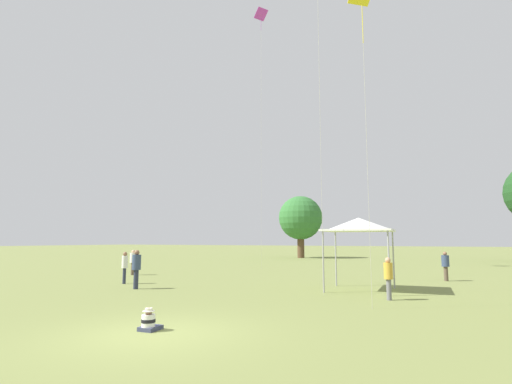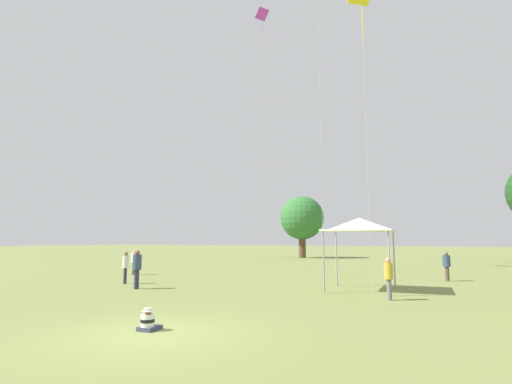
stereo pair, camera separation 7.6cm
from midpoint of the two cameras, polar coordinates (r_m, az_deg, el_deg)
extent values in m
plane|color=olive|center=(10.25, -14.31, -19.10)|extent=(300.00, 300.00, 0.00)
cube|color=#383D56|center=(10.71, -14.74, -18.27)|extent=(0.45, 0.54, 0.10)
cylinder|color=white|center=(10.60, -15.03, -17.31)|extent=(0.35, 0.35, 0.29)
cylinder|color=black|center=(10.60, -15.03, -17.31)|extent=(0.36, 0.36, 0.08)
sphere|color=brown|center=(10.56, -14.99, -16.13)|extent=(0.18, 0.18, 0.18)
cylinder|color=beige|center=(10.56, -14.99, -16.11)|extent=(0.30, 0.30, 0.01)
cylinder|color=beige|center=(10.55, -14.98, -15.91)|extent=(0.18, 0.18, 0.08)
cylinder|color=brown|center=(24.44, 25.73, -10.49)|extent=(0.24, 0.24, 0.77)
cylinder|color=#334260|center=(24.40, 25.64, -8.87)|extent=(0.43, 0.43, 0.61)
sphere|color=brown|center=(24.38, 25.59, -7.94)|extent=(0.21, 0.21, 0.21)
cylinder|color=slate|center=(15.98, 18.63, -13.09)|extent=(0.20, 0.20, 0.76)
cylinder|color=gold|center=(15.91, 18.53, -10.64)|extent=(0.37, 0.37, 0.61)
sphere|color=tan|center=(15.89, 18.48, -9.23)|extent=(0.21, 0.21, 0.21)
cylinder|color=#282D42|center=(21.82, -18.10, -11.32)|extent=(0.18, 0.18, 0.79)
cylinder|color=silver|center=(21.78, -18.03, -9.47)|extent=(0.33, 0.33, 0.62)
sphere|color=brown|center=(21.76, -17.99, -8.41)|extent=(0.21, 0.21, 0.21)
cylinder|color=brown|center=(27.11, -16.99, -10.44)|extent=(0.23, 0.23, 0.78)
cylinder|color=silver|center=(27.07, -16.94, -8.97)|extent=(0.42, 0.42, 0.62)
sphere|color=#DBAD89|center=(27.06, -16.91, -8.13)|extent=(0.21, 0.21, 0.21)
cylinder|color=#282D42|center=(19.38, -16.59, -11.87)|extent=(0.22, 0.22, 0.86)
cylinder|color=#334260|center=(19.32, -16.51, -9.60)|extent=(0.40, 0.40, 0.68)
sphere|color=brown|center=(19.30, -16.46, -8.29)|extent=(0.23, 0.23, 0.23)
cube|color=white|center=(18.54, 14.67, -5.35)|extent=(3.17, 3.17, 0.08)
cone|color=white|center=(18.54, 14.64, -4.40)|extent=(3.01, 3.01, 0.53)
cylinder|color=#99999E|center=(20.09, 11.53, -9.35)|extent=(0.07, 0.07, 2.59)
cylinder|color=#99999E|center=(19.74, 19.24, -9.15)|extent=(0.07, 0.07, 2.59)
cylinder|color=#99999E|center=(17.49, 9.77, -9.77)|extent=(0.07, 0.07, 2.59)
cylinder|color=#99999E|center=(17.08, 18.64, -9.59)|extent=(0.07, 0.07, 2.59)
cube|color=#B738C6|center=(36.94, 0.93, 24.08)|extent=(1.17, 1.25, 0.65)
cylinder|color=#B738C6|center=(36.48, 0.94, 22.86)|extent=(0.02, 0.02, 1.12)
cylinder|color=#BCB7A8|center=(32.76, 0.97, 7.96)|extent=(0.01, 0.01, 21.21)
cylinder|color=yellow|center=(15.73, 15.10, 22.48)|extent=(0.02, 0.02, 1.59)
cylinder|color=#BCB7A8|center=(14.12, 15.67, 6.74)|extent=(0.01, 0.01, 10.94)
cylinder|color=#BCB7A8|center=(17.81, 9.26, 12.34)|extent=(0.01, 0.01, 16.08)
cylinder|color=brown|center=(51.15, 6.67, -7.35)|extent=(0.87, 0.87, 3.53)
sphere|color=#337033|center=(51.23, 6.62, -3.67)|extent=(5.54, 5.54, 5.54)
camera|label=1|loc=(0.04, -89.85, -0.02)|focal=28.00mm
camera|label=2|loc=(0.04, 90.15, 0.02)|focal=28.00mm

